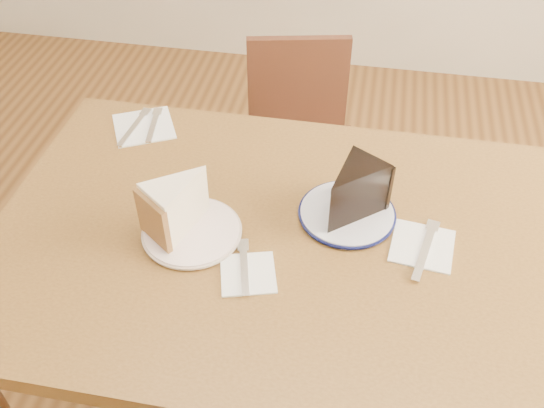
{
  "coord_description": "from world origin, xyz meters",
  "views": [
    {
      "loc": [
        0.13,
        -0.83,
        1.63
      ],
      "look_at": [
        -0.03,
        0.04,
        0.8
      ],
      "focal_mm": 40.0,
      "sensor_mm": 36.0,
      "label": 1
    }
  ],
  "objects": [
    {
      "name": "table",
      "position": [
        0.0,
        0.0,
        0.65
      ],
      "size": [
        1.2,
        0.8,
        0.75
      ],
      "color": "#533616",
      "rests_on": "ground"
    },
    {
      "name": "chair_far",
      "position": [
        -0.07,
        0.7,
        0.42
      ],
      "size": [
        0.44,
        0.44,
        0.76
      ],
      "rotation": [
        0.0,
        0.0,
        3.35
      ],
      "color": "#361A10",
      "rests_on": "ground"
    },
    {
      "name": "plate_cream",
      "position": [
        -0.19,
        -0.03,
        0.76
      ],
      "size": [
        0.19,
        0.19,
        0.01
      ],
      "primitive_type": "cylinder",
      "color": "white",
      "rests_on": "table"
    },
    {
      "name": "plate_navy",
      "position": [
        0.12,
        0.08,
        0.76
      ],
      "size": [
        0.19,
        0.19,
        0.01
      ],
      "primitive_type": "cylinder",
      "color": "silver",
      "rests_on": "table"
    },
    {
      "name": "carrot_cake",
      "position": [
        -0.21,
        -0.01,
        0.81
      ],
      "size": [
        0.15,
        0.16,
        0.1
      ],
      "primitive_type": null,
      "rotation": [
        0.0,
        0.0,
        -0.64
      ],
      "color": "white",
      "rests_on": "plate_cream"
    },
    {
      "name": "chocolate_cake",
      "position": [
        0.12,
        0.07,
        0.81
      ],
      "size": [
        0.15,
        0.17,
        0.11
      ],
      "primitive_type": null,
      "rotation": [
        0.0,
        0.0,
        2.6
      ],
      "color": "black",
      "rests_on": "plate_navy"
    },
    {
      "name": "napkin_cream",
      "position": [
        -0.05,
        -0.11,
        0.75
      ],
      "size": [
        0.13,
        0.13,
        0.0
      ],
      "primitive_type": "cube",
      "rotation": [
        0.0,
        0.0,
        0.28
      ],
      "color": "white",
      "rests_on": "table"
    },
    {
      "name": "napkin_navy",
      "position": [
        0.27,
        0.02,
        0.75
      ],
      "size": [
        0.13,
        0.13,
        0.0
      ],
      "primitive_type": "cube",
      "rotation": [
        0.0,
        0.0,
        -0.12
      ],
      "color": "white",
      "rests_on": "table"
    },
    {
      "name": "napkin_spare",
      "position": [
        -0.4,
        0.3,
        0.75
      ],
      "size": [
        0.19,
        0.19,
        0.0
      ],
      "primitive_type": "cube",
      "rotation": [
        0.0,
        0.0,
        0.47
      ],
      "color": "white",
      "rests_on": "table"
    },
    {
      "name": "fork_cream",
      "position": [
        -0.06,
        -0.1,
        0.76
      ],
      "size": [
        0.05,
        0.14,
        0.0
      ],
      "primitive_type": "cube",
      "rotation": [
        0.0,
        0.0,
        0.26
      ],
      "color": "silver",
      "rests_on": "napkin_cream"
    },
    {
      "name": "knife_navy",
      "position": [
        0.28,
        0.01,
        0.76
      ],
      "size": [
        0.05,
        0.17,
        0.0
      ],
      "primitive_type": "cube",
      "rotation": [
        0.0,
        0.0,
        -0.22
      ],
      "color": "silver",
      "rests_on": "napkin_navy"
    },
    {
      "name": "fork_spare",
      "position": [
        -0.38,
        0.31,
        0.76
      ],
      "size": [
        0.03,
        0.14,
        0.0
      ],
      "primitive_type": "cube",
      "rotation": [
        0.0,
        0.0,
        0.15
      ],
      "color": "silver",
      "rests_on": "napkin_spare"
    },
    {
      "name": "knife_spare",
      "position": [
        -0.43,
        0.29,
        0.76
      ],
      "size": [
        0.03,
        0.16,
        0.0
      ],
      "primitive_type": "cube",
      "rotation": [
        0.0,
        0.0,
        -0.1
      ],
      "color": "silver",
      "rests_on": "napkin_spare"
    }
  ]
}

